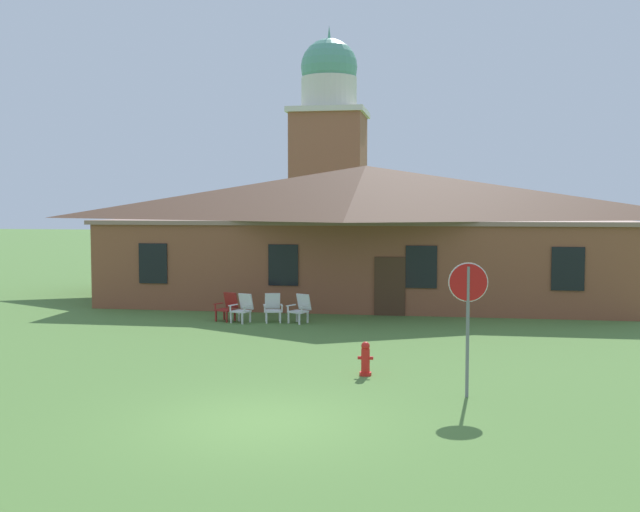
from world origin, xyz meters
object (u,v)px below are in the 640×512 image
Objects in this scene: stop_sign at (468,301)px; lawn_chair_middle at (300,308)px; fire_hydrant at (365,359)px; lawn_chair_near_door at (243,308)px; lawn_chair_by_porch at (228,306)px; lawn_chair_left_end at (273,307)px.

stop_sign reaches higher than lawn_chair_middle.
lawn_chair_middle is 7.98m from fire_hydrant.
fire_hydrant is (2.94, -7.42, -0.12)m from lawn_chair_middle.
fire_hydrant is (4.87, -7.20, -0.12)m from lawn_chair_near_door.
stop_sign is at bearing -35.46° from fire_hydrant.
lawn_chair_near_door is at bearing -23.36° from lawn_chair_by_porch.
lawn_chair_left_end is 1.00× the size of lawn_chair_middle.
lawn_chair_by_porch is at bearing 156.64° from lawn_chair_near_door.
lawn_chair_middle is 1.21× the size of fire_hydrant.
fire_hydrant is at bearing -68.39° from lawn_chair_middle.
lawn_chair_left_end and lawn_chair_middle have the same top height.
stop_sign is 2.90× the size of lawn_chair_near_door.
lawn_chair_middle is at bearing -0.97° from lawn_chair_by_porch.
stop_sign is 2.90× the size of lawn_chair_left_end.
stop_sign reaches higher than lawn_chair_by_porch.
lawn_chair_middle is at bearing 111.61° from fire_hydrant.
lawn_chair_middle is (1.93, 0.22, 0.00)m from lawn_chair_near_door.
stop_sign is at bearing -51.03° from lawn_chair_near_door.
fire_hydrant is (3.90, -7.47, -0.12)m from lawn_chair_left_end.
lawn_chair_near_door is (-7.13, 8.81, -1.48)m from stop_sign.
lawn_chair_by_porch and lawn_chair_middle have the same top height.
lawn_chair_by_porch is at bearing 179.03° from lawn_chair_middle.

